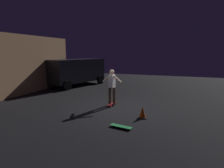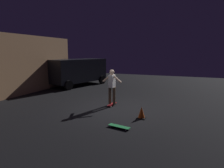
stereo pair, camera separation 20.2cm
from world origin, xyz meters
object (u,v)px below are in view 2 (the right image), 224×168
object	(u,v)px
parked_van	(78,70)
traffic_cone	(141,113)
skateboard_ridden	(112,104)
skateboard_spare	(119,127)
skater	(112,84)

from	to	relation	value
parked_van	traffic_cone	size ratio (longest dim) A/B	10.75
skateboard_ridden	traffic_cone	size ratio (longest dim) A/B	1.71
parked_van	skateboard_ridden	size ratio (longest dim) A/B	6.30
skateboard_spare	parked_van	bearing A→B (deg)	40.25
parked_van	skateboard_spare	xyz separation A→B (m)	(-7.10, -6.01, -1.11)
skateboard_ridden	skateboard_spare	bearing A→B (deg)	-153.14
skateboard_ridden	parked_van	bearing A→B (deg)	46.21
parked_van	skateboard_ridden	bearing A→B (deg)	-133.79
parked_van	skateboard_spare	distance (m)	9.37
skateboard_ridden	traffic_cone	bearing A→B (deg)	-126.57
skater	traffic_cone	xyz separation A→B (m)	(-1.32, -1.77, -0.83)
parked_van	skateboard_ridden	distance (m)	6.60
traffic_cone	skateboard_ridden	bearing A→B (deg)	53.43
parked_van	skateboard_spare	bearing A→B (deg)	-139.75
skater	skateboard_spare	bearing A→B (deg)	-153.14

